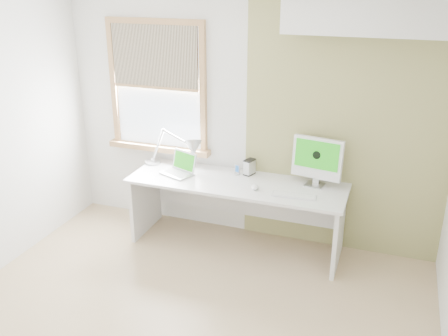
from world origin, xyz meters
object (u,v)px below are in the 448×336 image
at_px(desk, 238,197).
at_px(laptop, 180,168).
at_px(desk_lamp, 185,149).
at_px(external_drive, 249,167).
at_px(imac, 317,159).

distance_m(desk, laptop, 0.68).
relative_size(desk_lamp, external_drive, 4.47).
distance_m(desk, external_drive, 0.33).
bearing_deg(external_drive, desk, -110.28).
height_order(desk_lamp, laptop, desk_lamp).
distance_m(desk_lamp, laptop, 0.22).
bearing_deg(laptop, desk_lamp, 88.72).
xyz_separation_m(desk, desk_lamp, (-0.62, 0.10, 0.41)).
relative_size(desk_lamp, laptop, 1.87).
height_order(desk, laptop, laptop).
bearing_deg(desk, desk_lamp, 171.05).
distance_m(external_drive, imac, 0.73).
distance_m(laptop, imac, 1.42).
bearing_deg(imac, desk, -170.65).
xyz_separation_m(laptop, imac, (1.39, 0.17, 0.22)).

